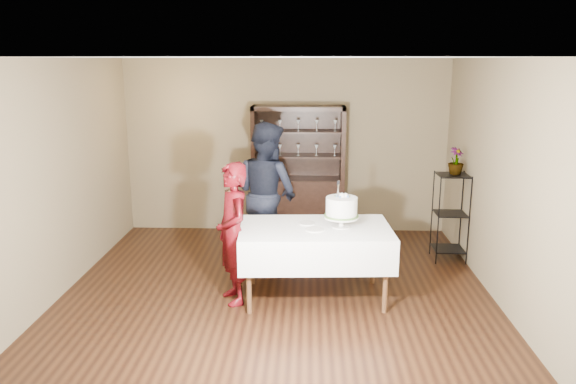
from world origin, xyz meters
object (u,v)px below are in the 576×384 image
Objects in this scene: china_hutch at (298,193)px; cake_table at (315,244)px; potted_plant at (456,161)px; plant_etagere at (450,213)px; cake at (342,208)px; man at (267,193)px; woman at (233,233)px.

cake_table is (0.24, -2.40, -0.02)m from china_hutch.
china_hutch reaches higher than potted_plant.
plant_etagere is 2.08m from cake.
man is at bearing 128.50° from cake.
cake_table is 4.86× the size of potted_plant.
man reaches higher than woman.
plant_etagere is 2.28m from cake_table.
woman is at bearing -172.42° from cake_table.
plant_etagere is 0.69× the size of cake_table.
china_hutch is at bearing 102.61° from cake.
cake is at bearing 71.67° from woman.
plant_etagere is 3.12m from woman.
man is at bearing -107.77° from china_hutch.
plant_etagere is 0.63× the size of man.
cake is at bearing -139.45° from potted_plant.
woman is at bearing -151.96° from plant_etagere.
woman reaches higher than cake.
potted_plant is (2.11, -1.03, 0.70)m from china_hutch.
man is at bearing 143.00° from woman.
china_hutch is 1.05× the size of man.
china_hutch is 1.67× the size of plant_etagere.
woman is at bearing -151.85° from potted_plant.
china_hutch is 2.47m from cake.
woman is 2.96× the size of cake.
china_hutch is 1.25× the size of woman.
plant_etagere is 2.49m from man.
china_hutch is at bearing -65.28° from man.
china_hutch reaches higher than cake_table.
cake is (0.29, 0.02, 0.41)m from cake_table.
china_hutch is 2.41m from cake_table.
cake reaches higher than cake_table.
cake_table is 0.51m from cake.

